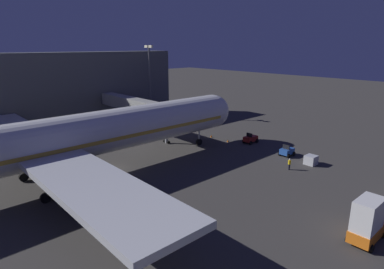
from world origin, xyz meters
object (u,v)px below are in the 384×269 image
at_px(apron_floodlight_mast, 150,76).
at_px(catering_truck, 368,220).
at_px(pushback_tug, 250,139).
at_px(jet_bridge, 141,106).
at_px(traffic_cone_nose_starboard, 211,136).
at_px(traffic_cone_nose_port, 228,141).
at_px(airliner_at_gate, 49,143).
at_px(baggage_tug_lead, 287,151).
at_px(baggage_container_near_belt, 311,160).
at_px(ground_crew_near_nose_gear, 289,164).

height_order(apron_floodlight_mast, catering_truck, apron_floodlight_mast).
xyz_separation_m(pushback_tug, catering_truck, (-27.01, 17.46, 1.36)).
height_order(jet_bridge, traffic_cone_nose_starboard, jet_bridge).
height_order(pushback_tug, catering_truck, catering_truck).
height_order(pushback_tug, traffic_cone_nose_port, pushback_tug).
distance_m(pushback_tug, traffic_cone_nose_port, 4.25).
bearing_deg(pushback_tug, catering_truck, 147.12).
distance_m(pushback_tug, traffic_cone_nose_starboard, 8.10).
bearing_deg(traffic_cone_nose_port, jet_bridge, 30.61).
bearing_deg(pushback_tug, airliner_at_gate, 81.12).
bearing_deg(traffic_cone_nose_starboard, catering_truck, 156.98).
height_order(jet_bridge, catering_truck, jet_bridge).
relative_size(airliner_at_gate, traffic_cone_nose_starboard, 120.75).
xyz_separation_m(baggage_tug_lead, traffic_cone_nose_port, (11.92, 1.24, -0.50)).
distance_m(airliner_at_gate, baggage_tug_lead, 36.34).
relative_size(pushback_tug, traffic_cone_nose_port, 5.02).
bearing_deg(baggage_container_near_belt, baggage_tug_lead, -10.05).
relative_size(apron_floodlight_mast, traffic_cone_nose_starboard, 32.34).
xyz_separation_m(baggage_tug_lead, ground_crew_near_nose_gear, (-3.66, 5.28, 0.18)).
bearing_deg(traffic_cone_nose_port, airliner_at_gate, 86.05).
bearing_deg(traffic_cone_nose_port, pushback_tug, -139.42).
height_order(catering_truck, traffic_cone_nose_port, catering_truck).
distance_m(airliner_at_gate, pushback_tug, 35.39).
bearing_deg(airliner_at_gate, baggage_container_near_belt, -120.26).
distance_m(airliner_at_gate, apron_floodlight_mast, 42.56).
xyz_separation_m(jet_bridge, apron_floodlight_mast, (12.33, -11.00, 4.42)).
bearing_deg(ground_crew_near_nose_gear, catering_truck, 143.90).
bearing_deg(traffic_cone_nose_starboard, airliner_at_gate, 93.95).
distance_m(jet_bridge, catering_truck, 46.09).
height_order(airliner_at_gate, apron_floodlight_mast, airliner_at_gate).
bearing_deg(ground_crew_near_nose_gear, baggage_tug_lead, -55.28).
bearing_deg(ground_crew_near_nose_gear, pushback_tug, -28.74).
xyz_separation_m(jet_bridge, pushback_tug, (-18.58, -11.84, -5.13)).
relative_size(jet_bridge, baggage_tug_lead, 10.50).
relative_size(catering_truck, ground_crew_near_nose_gear, 2.68).
height_order(apron_floodlight_mast, pushback_tug, apron_floodlight_mast).
height_order(baggage_container_near_belt, traffic_cone_nose_starboard, baggage_container_near_belt).
xyz_separation_m(apron_floodlight_mast, ground_crew_near_nose_gear, (-43.28, 5.95, -9.37)).
xyz_separation_m(baggage_container_near_belt, traffic_cone_nose_port, (16.63, 0.41, -0.43)).
distance_m(airliner_at_gate, traffic_cone_nose_starboard, 32.42).
relative_size(traffic_cone_nose_port, traffic_cone_nose_starboard, 1.00).
relative_size(airliner_at_gate, catering_truck, 14.18).
distance_m(ground_crew_near_nose_gear, traffic_cone_nose_port, 16.11).
bearing_deg(baggage_container_near_belt, ground_crew_near_nose_gear, 76.72).
distance_m(baggage_tug_lead, traffic_cone_nose_starboard, 16.38).
height_order(airliner_at_gate, baggage_tug_lead, airliner_at_gate).
distance_m(apron_floodlight_mast, baggage_container_near_belt, 45.39).
bearing_deg(catering_truck, baggage_tug_lead, -41.09).
relative_size(baggage_tug_lead, ground_crew_near_nose_gear, 1.36).
xyz_separation_m(catering_truck, ground_crew_near_nose_gear, (14.64, -10.67, -1.18)).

